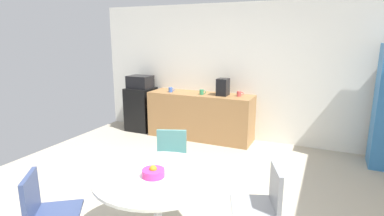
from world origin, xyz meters
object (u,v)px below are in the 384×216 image
fruit_bowl (153,172)px  coffee_maker (223,87)px  mini_fridge (141,109)px  mug_red (239,94)px  microwave (140,82)px  mug_white (202,92)px  chair_navy (43,207)px  mug_green (171,90)px  round_table (157,187)px  chair_gray (265,199)px  chair_teal (171,155)px

fruit_bowl → coffee_maker: 3.25m
mini_fridge → mug_red: size_ratio=7.12×
microwave → mug_white: size_ratio=3.72×
chair_navy → mug_green: size_ratio=6.43×
mug_red → round_table: bearing=-87.8°
round_table → coffee_maker: coffee_maker is taller
round_table → chair_gray: 1.01m
chair_gray → chair_navy: (-1.76, -0.94, 0.00)m
fruit_bowl → mug_white: size_ratio=1.62×
round_table → coffee_maker: 3.22m
coffee_maker → microwave: bearing=180.0°
mini_fridge → round_table: bearing=-54.4°
chair_gray → coffee_maker: (-1.37, 2.81, 0.54)m
chair_gray → mug_green: mug_green is taller
round_table → mug_green: 3.42m
fruit_bowl → mini_fridge: bearing=125.1°
coffee_maker → mug_green: bearing=-174.7°
mini_fridge → chair_teal: mini_fridge is taller
mug_green → mug_white: bearing=1.4°
microwave → chair_navy: bearing=-68.9°
chair_gray → fruit_bowl: (-0.95, -0.40, 0.26)m
chair_gray → mug_red: size_ratio=6.43×
chair_teal → round_table: bearing=-69.4°
chair_navy → fruit_bowl: size_ratio=3.97×
chair_navy → fruit_bowl: bearing=33.3°
mini_fridge → chair_teal: size_ratio=1.11×
chair_teal → mug_red: mug_red is taller
mini_fridge → coffee_maker: (1.84, 0.00, 0.60)m
microwave → coffee_maker: coffee_maker is taller
microwave → mug_red: (2.14, 0.04, -0.10)m
microwave → chair_gray: 4.29m
chair_teal → mug_green: mug_green is taller
mug_white → coffee_maker: bearing=11.7°
mug_white → coffee_maker: coffee_maker is taller
mug_red → fruit_bowl: bearing=-88.0°
mini_fridge → fruit_bowl: mini_fridge is taller
chair_navy → mug_white: mug_white is taller
chair_teal → chair_navy: same height
microwave → mug_white: 1.45m
chair_gray → mug_green: bearing=131.8°
chair_gray → chair_teal: bearing=155.7°
mug_green → chair_gray: bearing=-48.2°
microwave → chair_navy: (1.44, -3.74, -0.53)m
mug_white → mug_green: 0.66m
mug_green → microwave: bearing=172.8°
chair_teal → mini_fridge: bearing=130.7°
mini_fridge → mug_green: bearing=-7.2°
chair_navy → mug_red: mug_red is taller
mini_fridge → mug_green: mug_green is taller
mug_white → mug_red: bearing=9.8°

